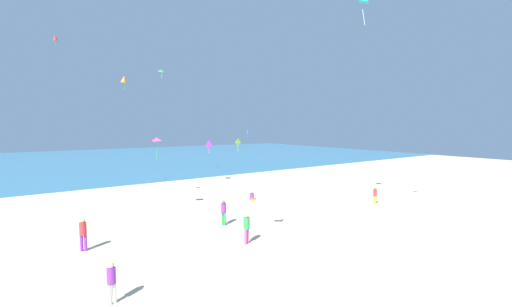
% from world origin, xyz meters
% --- Properties ---
extents(ground_plane, '(120.00, 120.00, 0.00)m').
position_xyz_m(ground_plane, '(0.00, 10.00, 0.00)').
color(ground_plane, beige).
extents(ocean_water, '(120.00, 60.00, 0.05)m').
position_xyz_m(ocean_water, '(0.00, 55.13, 0.03)').
color(ocean_water, teal).
rests_on(ocean_water, ground_plane).
extents(dune_mound, '(9.59, 6.71, 1.42)m').
position_xyz_m(dune_mound, '(12.19, 9.26, 0.00)').
color(dune_mound, beige).
rests_on(dune_mound, ground_plane).
extents(beach_chair_near_camera, '(0.81, 0.84, 0.60)m').
position_xyz_m(beach_chair_near_camera, '(0.54, 6.03, 0.26)').
color(beach_chair_near_camera, white).
rests_on(beach_chair_near_camera, ground_plane).
extents(person_0, '(0.41, 0.65, 0.76)m').
position_xyz_m(person_0, '(2.62, 12.05, 0.28)').
color(person_0, purple).
rests_on(person_0, ground_plane).
extents(person_1, '(0.29, 0.29, 1.39)m').
position_xyz_m(person_1, '(9.85, 5.12, 0.80)').
color(person_1, yellow).
rests_on(person_1, ground_plane).
extents(person_2, '(0.38, 0.38, 1.59)m').
position_xyz_m(person_2, '(-2.78, 7.27, 0.92)').
color(person_2, green).
rests_on(person_2, ground_plane).
extents(person_3, '(0.45, 0.45, 1.67)m').
position_xyz_m(person_3, '(-10.58, 7.63, 0.97)').
color(person_3, purple).
rests_on(person_3, ground_plane).
extents(person_4, '(0.36, 0.36, 1.50)m').
position_xyz_m(person_4, '(-10.37, 1.64, 0.87)').
color(person_4, white).
rests_on(person_4, ground_plane).
extents(person_5, '(0.43, 0.43, 1.66)m').
position_xyz_m(person_5, '(-3.34, 3.76, 0.96)').
color(person_5, '#D8599E').
rests_on(person_5, ground_plane).
extents(kite_green, '(0.78, 0.64, 1.15)m').
position_xyz_m(kite_green, '(0.39, 27.77, 12.83)').
color(kite_green, green).
extents(kite_purple, '(0.27, 1.09, 1.51)m').
position_xyz_m(kite_purple, '(3.26, 21.37, 4.20)').
color(kite_purple, purple).
extents(kite_red, '(0.55, 0.57, 1.00)m').
position_xyz_m(kite_red, '(-10.61, 20.58, 13.32)').
color(kite_red, red).
extents(kite_orange, '(0.51, 0.44, 1.04)m').
position_xyz_m(kite_orange, '(-6.64, 15.47, 9.76)').
color(kite_orange, orange).
extents(kite_magenta, '(0.75, 0.82, 1.70)m').
position_xyz_m(kite_magenta, '(-5.30, 12.38, 5.33)').
color(kite_magenta, '#DB3DA8').
extents(kite_teal, '(0.81, 0.63, 1.85)m').
position_xyz_m(kite_teal, '(6.38, 4.03, 14.75)').
color(kite_teal, '#1EADAD').
extents(kite_blue, '(0.62, 0.64, 1.14)m').
position_xyz_m(kite_blue, '(12.96, 28.36, 5.53)').
color(kite_blue, blue).
extents(kite_lime, '(0.89, 0.21, 1.56)m').
position_xyz_m(kite_lime, '(7.31, 21.91, 4.35)').
color(kite_lime, '#99DB33').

